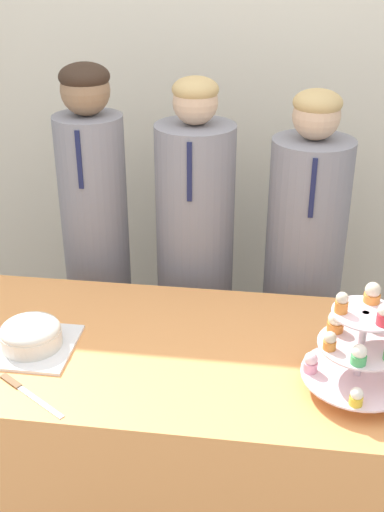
% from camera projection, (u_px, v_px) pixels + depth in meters
% --- Properties ---
extents(wall_back, '(9.00, 0.06, 2.70)m').
position_uv_depth(wall_back, '(224.00, 77.00, 2.83)').
color(wall_back, beige).
rests_on(wall_back, ground_plane).
extents(table, '(1.58, 0.77, 0.76)m').
position_uv_depth(table, '(184.00, 440.00, 2.18)').
color(table, '#EF9951').
rests_on(table, ground_plane).
extents(round_cake, '(0.26, 0.26, 0.10)m').
position_uv_depth(round_cake, '(31.00, 335.00, 2.00)').
color(round_cake, white).
rests_on(round_cake, table).
extents(cake_knife, '(0.24, 0.17, 0.01)m').
position_uv_depth(cake_knife, '(21.00, 389.00, 1.83)').
color(cake_knife, silver).
rests_on(cake_knife, table).
extents(cupcake_stand, '(0.32, 0.32, 0.32)m').
position_uv_depth(cupcake_stand, '(361.00, 346.00, 1.77)').
color(cupcake_stand, silver).
rests_on(cupcake_stand, table).
extents(student_0, '(0.27, 0.27, 1.51)m').
position_uv_depth(student_0, '(97.00, 255.00, 2.66)').
color(student_0, gray).
rests_on(student_0, ground_plane).
extents(student_1, '(0.31, 0.31, 1.47)m').
position_uv_depth(student_1, '(195.00, 270.00, 2.63)').
color(student_1, gray).
rests_on(student_1, ground_plane).
extents(student_2, '(0.31, 0.31, 1.43)m').
position_uv_depth(student_2, '(302.00, 280.00, 2.58)').
color(student_2, gray).
rests_on(student_2, ground_plane).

